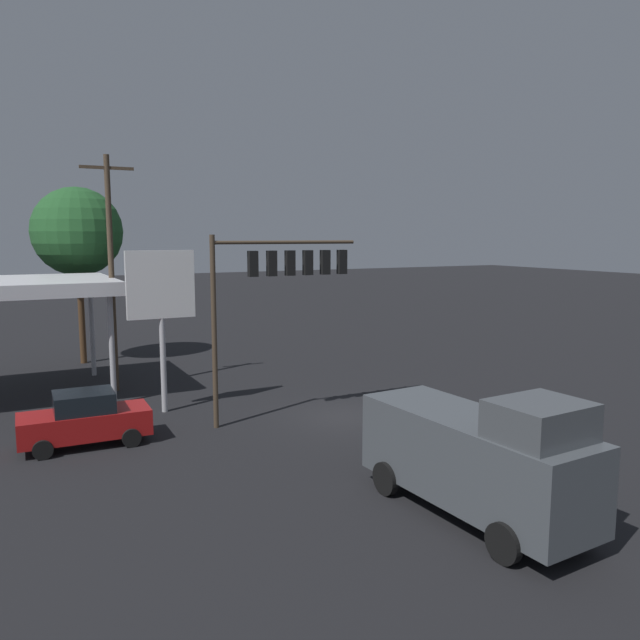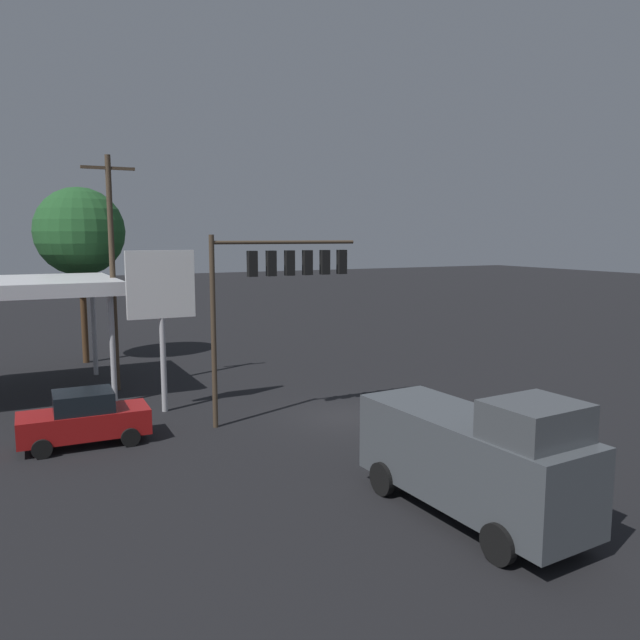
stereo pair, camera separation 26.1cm
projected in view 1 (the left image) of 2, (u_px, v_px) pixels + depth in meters
The scene contains 8 objects.
ground_plane at pixel (342, 416), 25.73m from camera, with size 200.00×200.00×0.00m, color black.
traffic_signal_assembly at pixel (277, 277), 24.63m from camera, with size 6.17×0.43×7.42m.
utility_pole at pixel (111, 269), 29.17m from camera, with size 2.40×0.26×11.07m.
gas_station_canopy at pixel (11, 288), 28.04m from camera, with size 8.69×7.71×5.42m.
price_sign at pixel (161, 293), 25.68m from camera, with size 2.79×0.27×6.79m.
sedan_far at pixel (85, 419), 22.01m from camera, with size 4.44×2.14×1.93m.
delivery_truck at pixel (478, 456), 16.23m from camera, with size 2.91×6.94×3.58m.
street_tree at pixel (77, 232), 35.44m from camera, with size 5.04×5.04×10.13m.
Camera 1 is at (12.24, 21.78, 7.37)m, focal length 35.00 mm.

